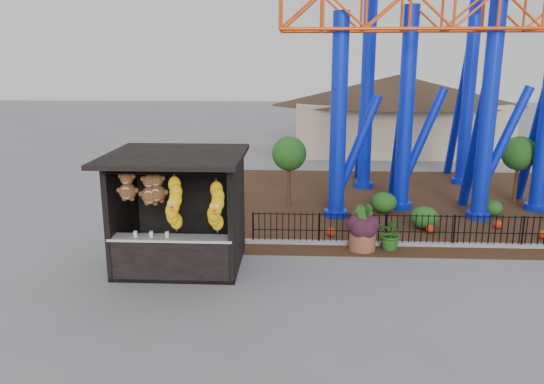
{
  "coord_description": "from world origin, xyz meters",
  "views": [
    {
      "loc": [
        0.14,
        -12.24,
        5.44
      ],
      "look_at": [
        -0.55,
        1.5,
        2.0
      ],
      "focal_mm": 35.0,
      "sensor_mm": 36.0,
      "label": 1
    }
  ],
  "objects_px": {
    "roller_coaster": "(436,32)",
    "prize_booth": "(178,214)",
    "potted_plant": "(392,233)",
    "terracotta_planter": "(362,240)"
  },
  "relations": [
    {
      "from": "roller_coaster",
      "to": "potted_plant",
      "type": "xyz_separation_m",
      "value": [
        -2.21,
        -5.53,
        -5.94
      ]
    },
    {
      "from": "terracotta_planter",
      "to": "roller_coaster",
      "type": "bearing_deg",
      "value": 61.4
    },
    {
      "from": "potted_plant",
      "to": "roller_coaster",
      "type": "bearing_deg",
      "value": 90.86
    },
    {
      "from": "roller_coaster",
      "to": "terracotta_planter",
      "type": "bearing_deg",
      "value": -118.6
    },
    {
      "from": "roller_coaster",
      "to": "terracotta_planter",
      "type": "distance_m",
      "value": 8.87
    },
    {
      "from": "roller_coaster",
      "to": "potted_plant",
      "type": "bearing_deg",
      "value": -111.76
    },
    {
      "from": "prize_booth",
      "to": "terracotta_planter",
      "type": "xyz_separation_m",
      "value": [
        5.04,
        1.69,
        -1.21
      ]
    },
    {
      "from": "terracotta_planter",
      "to": "potted_plant",
      "type": "distance_m",
      "value": 0.89
    },
    {
      "from": "roller_coaster",
      "to": "prize_booth",
      "type": "bearing_deg",
      "value": -137.95
    },
    {
      "from": "prize_booth",
      "to": "roller_coaster",
      "type": "distance_m",
      "value": 11.98
    }
  ]
}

